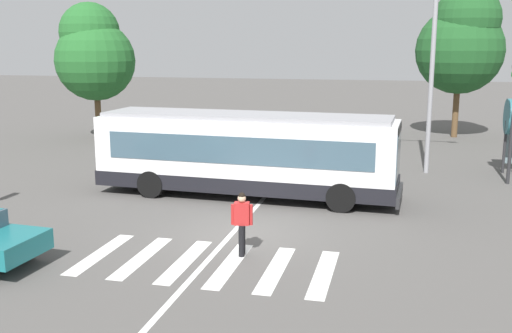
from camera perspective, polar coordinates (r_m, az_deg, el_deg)
name	(u,v)px	position (r m, az deg, el deg)	size (l,w,h in m)	color
ground_plane	(240,234)	(17.71, -1.58, -6.52)	(160.00, 160.00, 0.00)	#514F4C
city_transit_bus	(246,154)	(21.74, -0.97, 1.22)	(11.21, 3.06, 3.06)	black
pedestrian_crossing_street	(242,220)	(15.74, -1.36, -5.16)	(0.57, 0.39, 1.72)	black
parked_car_teal	(246,128)	(34.45, -0.96, 3.70)	(1.95, 4.54, 1.35)	black
parked_car_blue	(292,130)	(33.66, 3.52, 3.49)	(2.07, 4.59, 1.35)	black
parked_car_white	(342,131)	(33.53, 8.21, 3.36)	(2.03, 4.58, 1.35)	black
twin_arm_street_lamp	(434,28)	(26.54, 16.74, 12.65)	(4.12, 0.32, 10.32)	#939399
background_tree_left	(94,53)	(36.52, -15.30, 10.49)	(4.63, 4.63, 7.93)	brown
background_tree_right	(462,41)	(37.63, 19.14, 11.27)	(5.12, 5.12, 8.88)	brown
crosswalk_painted_stripes	(207,263)	(15.51, -4.73, -9.22)	(6.46, 3.24, 0.01)	silver
lane_center_line	(249,215)	(19.61, -0.72, -4.69)	(0.16, 24.00, 0.01)	silver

